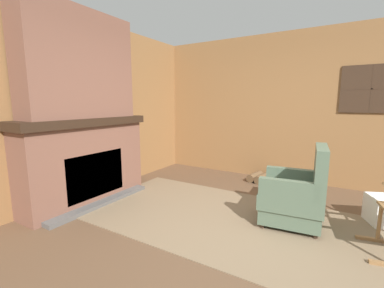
{
  "coord_description": "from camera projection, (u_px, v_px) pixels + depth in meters",
  "views": [
    {
      "loc": [
        0.81,
        -2.33,
        1.45
      ],
      "look_at": [
        -0.93,
        0.59,
        0.9
      ],
      "focal_mm": 24.0,
      "sensor_mm": 36.0,
      "label": 1
    }
  ],
  "objects": [
    {
      "name": "armchair",
      "position": [
        295.0,
        197.0,
        3.03
      ],
      "size": [
        0.76,
        0.72,
        0.97
      ],
      "rotation": [
        0.0,
        0.0,
        3.25
      ],
      "color": "#516651",
      "rests_on": "ground"
    },
    {
      "name": "wood_panel_wall_back",
      "position": [
        296.0,
        108.0,
        4.62
      ],
      "size": [
        5.83,
        0.09,
        2.7
      ],
      "color": "olive",
      "rests_on": "ground"
    },
    {
      "name": "firewood_stack",
      "position": [
        262.0,
        178.0,
        4.73
      ],
      "size": [
        0.51,
        0.48,
        0.15
      ],
      "rotation": [
        0.0,
        0.0,
        -0.18
      ],
      "color": "brown",
      "rests_on": "ground"
    },
    {
      "name": "fireplace_hearth",
      "position": [
        86.0,
        161.0,
        3.72
      ],
      "size": [
        0.67,
        1.91,
        1.24
      ],
      "color": "brown",
      "rests_on": "ground"
    },
    {
      "name": "ground_plane",
      "position": [
        241.0,
        246.0,
        2.61
      ],
      "size": [
        14.0,
        14.0,
        0.0
      ],
      "primitive_type": "plane",
      "color": "brown"
    },
    {
      "name": "oil_lamp_vase",
      "position": [
        55.0,
        111.0,
        3.32
      ],
      "size": [
        0.12,
        0.12,
        0.31
      ],
      "color": "#B24C42",
      "rests_on": "fireplace_hearth"
    },
    {
      "name": "decorative_plate_on_mantel",
      "position": [
        73.0,
        109.0,
        3.56
      ],
      "size": [
        0.07,
        0.26,
        0.26
      ],
      "color": "red",
      "rests_on": "fireplace_hearth"
    },
    {
      "name": "storage_case",
      "position": [
        110.0,
        112.0,
        4.09
      ],
      "size": [
        0.13,
        0.26,
        0.14
      ],
      "color": "brown",
      "rests_on": "fireplace_hearth"
    },
    {
      "name": "chimney_breast",
      "position": [
        79.0,
        65.0,
        3.51
      ],
      "size": [
        0.4,
        1.6,
        1.44
      ],
      "color": "brown",
      "rests_on": "fireplace_hearth"
    },
    {
      "name": "wood_panel_wall_left",
      "position": [
        71.0,
        110.0,
        3.74
      ],
      "size": [
        0.06,
        5.83,
        2.7
      ],
      "color": "olive",
      "rests_on": "ground"
    },
    {
      "name": "area_rug",
      "position": [
        234.0,
        220.0,
        3.18
      ],
      "size": [
        3.94,
        1.94,
        0.01
      ],
      "color": "#7A664C",
      "rests_on": "ground"
    }
  ]
}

